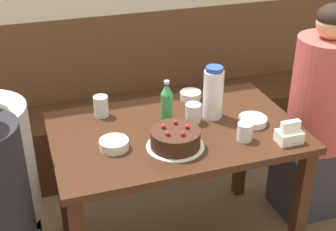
{
  "coord_description": "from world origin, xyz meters",
  "views": [
    {
      "loc": [
        -0.63,
        -1.79,
        1.83
      ],
      "look_at": [
        -0.02,
        0.05,
        0.78
      ],
      "focal_mm": 50.0,
      "sensor_mm": 36.0,
      "label": 1
    }
  ],
  "objects_px": {
    "water_pitcher": "(213,93)",
    "soju_bottle": "(167,101)",
    "bench_seat": "(134,136)",
    "napkin_holder": "(289,134)",
    "bowl_side_dish": "(253,121)",
    "bowl_rice_small": "(114,144)",
    "birthday_cake": "(175,139)",
    "bowl_soup_white": "(190,95)",
    "person_grey_tee": "(317,122)",
    "glass_shot_small": "(193,113)",
    "glass_water_tall": "(101,106)",
    "glass_tumbler_short": "(245,132)"
  },
  "relations": [
    {
      "from": "bench_seat",
      "to": "water_pitcher",
      "type": "bearing_deg",
      "value": -74.64
    },
    {
      "from": "glass_water_tall",
      "to": "glass_shot_small",
      "type": "height_order",
      "value": "glass_water_tall"
    },
    {
      "from": "water_pitcher",
      "to": "person_grey_tee",
      "type": "distance_m",
      "value": 0.68
    },
    {
      "from": "water_pitcher",
      "to": "bench_seat",
      "type": "bearing_deg",
      "value": 105.36
    },
    {
      "from": "bench_seat",
      "to": "soju_bottle",
      "type": "relative_size",
      "value": 12.55
    },
    {
      "from": "napkin_holder",
      "to": "bowl_rice_small",
      "type": "distance_m",
      "value": 0.78
    },
    {
      "from": "bowl_rice_small",
      "to": "glass_tumbler_short",
      "type": "bearing_deg",
      "value": -11.01
    },
    {
      "from": "water_pitcher",
      "to": "napkin_holder",
      "type": "bearing_deg",
      "value": -54.91
    },
    {
      "from": "birthday_cake",
      "to": "soju_bottle",
      "type": "height_order",
      "value": "soju_bottle"
    },
    {
      "from": "birthday_cake",
      "to": "glass_shot_small",
      "type": "relative_size",
      "value": 2.74
    },
    {
      "from": "napkin_holder",
      "to": "bowl_soup_white",
      "type": "xyz_separation_m",
      "value": [
        -0.26,
        0.55,
        -0.02
      ]
    },
    {
      "from": "water_pitcher",
      "to": "glass_water_tall",
      "type": "relative_size",
      "value": 2.54
    },
    {
      "from": "glass_water_tall",
      "to": "bowl_rice_small",
      "type": "bearing_deg",
      "value": -91.31
    },
    {
      "from": "napkin_holder",
      "to": "bowl_side_dish",
      "type": "bearing_deg",
      "value": 110.74
    },
    {
      "from": "bowl_rice_small",
      "to": "glass_water_tall",
      "type": "xyz_separation_m",
      "value": [
        0.01,
        0.32,
        0.03
      ]
    },
    {
      "from": "birthday_cake",
      "to": "bowl_soup_white",
      "type": "distance_m",
      "value": 0.49
    },
    {
      "from": "water_pitcher",
      "to": "bowl_soup_white",
      "type": "distance_m",
      "value": 0.25
    },
    {
      "from": "glass_tumbler_short",
      "to": "napkin_holder",
      "type": "bearing_deg",
      "value": -23.75
    },
    {
      "from": "glass_water_tall",
      "to": "soju_bottle",
      "type": "bearing_deg",
      "value": -25.19
    },
    {
      "from": "water_pitcher",
      "to": "soju_bottle",
      "type": "relative_size",
      "value": 1.28
    },
    {
      "from": "glass_water_tall",
      "to": "bench_seat",
      "type": "bearing_deg",
      "value": 62.68
    },
    {
      "from": "bench_seat",
      "to": "water_pitcher",
      "type": "xyz_separation_m",
      "value": [
        0.21,
        -0.77,
        0.63
      ]
    },
    {
      "from": "bench_seat",
      "to": "birthday_cake",
      "type": "xyz_separation_m",
      "value": [
        -0.05,
        -0.98,
        0.55
      ]
    },
    {
      "from": "water_pitcher",
      "to": "bowl_rice_small",
      "type": "height_order",
      "value": "water_pitcher"
    },
    {
      "from": "birthday_cake",
      "to": "glass_tumbler_short",
      "type": "bearing_deg",
      "value": -7.11
    },
    {
      "from": "bench_seat",
      "to": "bowl_soup_white",
      "type": "xyz_separation_m",
      "value": [
        0.18,
        -0.55,
        0.53
      ]
    },
    {
      "from": "soju_bottle",
      "to": "birthday_cake",
      "type": "bearing_deg",
      "value": -99.77
    },
    {
      "from": "glass_water_tall",
      "to": "person_grey_tee",
      "type": "relative_size",
      "value": 0.08
    },
    {
      "from": "bench_seat",
      "to": "soju_bottle",
      "type": "height_order",
      "value": "soju_bottle"
    },
    {
      "from": "glass_tumbler_short",
      "to": "water_pitcher",
      "type": "bearing_deg",
      "value": 101.52
    },
    {
      "from": "soju_bottle",
      "to": "bowl_side_dish",
      "type": "relative_size",
      "value": 1.49
    },
    {
      "from": "bowl_side_dish",
      "to": "glass_shot_small",
      "type": "xyz_separation_m",
      "value": [
        -0.26,
        0.11,
        0.03
      ]
    },
    {
      "from": "glass_tumbler_short",
      "to": "bowl_rice_small",
      "type": "bearing_deg",
      "value": 168.99
    },
    {
      "from": "water_pitcher",
      "to": "glass_water_tall",
      "type": "height_order",
      "value": "water_pitcher"
    },
    {
      "from": "birthday_cake",
      "to": "bowl_side_dish",
      "type": "relative_size",
      "value": 1.87
    },
    {
      "from": "bowl_rice_small",
      "to": "bowl_side_dish",
      "type": "distance_m",
      "value": 0.68
    },
    {
      "from": "napkin_holder",
      "to": "bowl_side_dish",
      "type": "relative_size",
      "value": 0.8
    },
    {
      "from": "bench_seat",
      "to": "bowl_rice_small",
      "type": "relative_size",
      "value": 19.91
    },
    {
      "from": "bowl_rice_small",
      "to": "glass_shot_small",
      "type": "height_order",
      "value": "glass_shot_small"
    },
    {
      "from": "bench_seat",
      "to": "person_grey_tee",
      "type": "distance_m",
      "value": 1.19
    },
    {
      "from": "glass_shot_small",
      "to": "glass_tumbler_short",
      "type": "bearing_deg",
      "value": -55.32
    },
    {
      "from": "bowl_soup_white",
      "to": "bowl_rice_small",
      "type": "bearing_deg",
      "value": -143.93
    },
    {
      "from": "napkin_holder",
      "to": "bowl_soup_white",
      "type": "bearing_deg",
      "value": 115.46
    },
    {
      "from": "glass_shot_small",
      "to": "bowl_side_dish",
      "type": "bearing_deg",
      "value": -22.47
    },
    {
      "from": "bowl_rice_small",
      "to": "bench_seat",
      "type": "bearing_deg",
      "value": 71.05
    },
    {
      "from": "bowl_soup_white",
      "to": "birthday_cake",
      "type": "bearing_deg",
      "value": -118.55
    },
    {
      "from": "birthday_cake",
      "to": "glass_shot_small",
      "type": "height_order",
      "value": "birthday_cake"
    },
    {
      "from": "bowl_side_dish",
      "to": "glass_shot_small",
      "type": "distance_m",
      "value": 0.29
    },
    {
      "from": "bowl_soup_white",
      "to": "person_grey_tee",
      "type": "bearing_deg",
      "value": -18.36
    },
    {
      "from": "birthday_cake",
      "to": "bowl_soup_white",
      "type": "relative_size",
      "value": 2.3
    }
  ]
}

